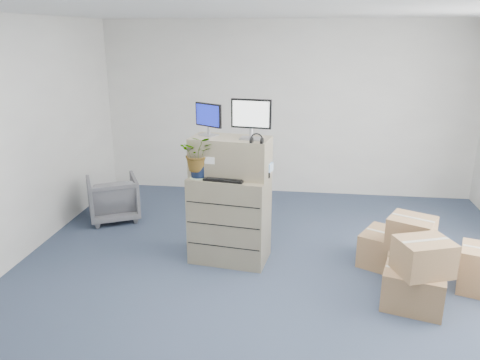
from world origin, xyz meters
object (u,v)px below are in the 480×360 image
water_bottle (236,165)px  office_chair (113,196)px  filing_cabinet_lower (230,218)px  monitor_left (208,118)px  potted_plant (198,158)px  monitor_right (251,117)px  keyboard (225,179)px

water_bottle → office_chair: water_bottle is taller
filing_cabinet_lower → monitor_left: size_ratio=2.81×
filing_cabinet_lower → monitor_left: monitor_left is taller
filing_cabinet_lower → potted_plant: potted_plant is taller
potted_plant → water_bottle: bearing=23.4°
monitor_right → water_bottle: bearing=161.8°
monitor_right → potted_plant: 0.75m
monitor_right → keyboard: monitor_right is taller
potted_plant → filing_cabinet_lower: bearing=15.8°
monitor_right → potted_plant: (-0.58, -0.09, -0.46)m
monitor_left → keyboard: monitor_left is taller
monitor_right → water_bottle: size_ratio=1.97×
monitor_left → monitor_right: bearing=17.4°
filing_cabinet_lower → monitor_left: (-0.25, 0.12, 1.16)m
keyboard → filing_cabinet_lower: bearing=86.9°
monitor_left → potted_plant: bearing=-79.6°
keyboard → water_bottle: bearing=75.7°
monitor_left → monitor_right: (0.50, -0.13, 0.04)m
monitor_left → potted_plant: 0.48m
monitor_left → water_bottle: bearing=24.9°
filing_cabinet_lower → monitor_right: 1.23m
monitor_left → keyboard: size_ratio=0.82×
monitor_right → potted_plant: size_ratio=1.07×
potted_plant → keyboard: bearing=-9.6°
filing_cabinet_lower → potted_plant: size_ratio=2.47×
monitor_right → potted_plant: monitor_right is taller
filing_cabinet_lower → monitor_right: (0.24, -0.01, 1.20)m
monitor_right → water_bottle: (-0.18, 0.09, -0.58)m
water_bottle → office_chair: 2.28m
monitor_right → office_chair: monitor_right is taller
monitor_left → potted_plant: monitor_left is taller
filing_cabinet_lower → keyboard: size_ratio=2.29×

